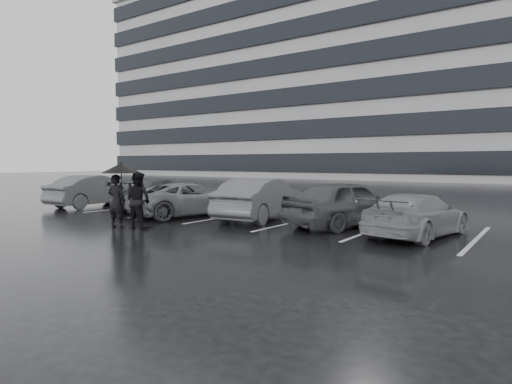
{
  "coord_description": "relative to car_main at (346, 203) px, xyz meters",
  "views": [
    {
      "loc": [
        7.85,
        -10.1,
        2.05
      ],
      "look_at": [
        0.07,
        1.0,
        1.1
      ],
      "focal_mm": 30.0,
      "sensor_mm": 36.0,
      "label": 1
    }
  ],
  "objects": [
    {
      "name": "ground",
      "position": [
        -2.45,
        -2.58,
        -0.74
      ],
      "size": [
        160.0,
        160.0,
        0.0
      ],
      "primitive_type": "plane",
      "color": "black",
      "rests_on": "ground"
    },
    {
      "name": "office_building",
      "position": [
        -24.45,
        45.42,
        13.6
      ],
      "size": [
        61.0,
        26.0,
        29.0
      ],
      "color": "gray",
      "rests_on": "ground"
    },
    {
      "name": "car_main",
      "position": [
        0.0,
        0.0,
        0.0
      ],
      "size": [
        3.13,
        4.7,
        1.49
      ],
      "primitive_type": "imported",
      "rotation": [
        0.0,
        0.0,
        2.8
      ],
      "color": "black",
      "rests_on": "ground"
    },
    {
      "name": "car_west_a",
      "position": [
        -3.17,
        -0.13,
        -0.0
      ],
      "size": [
        2.17,
        4.68,
        1.49
      ],
      "primitive_type": "imported",
      "rotation": [
        0.0,
        0.0,
        3.28
      ],
      "color": "#303033",
      "rests_on": "ground"
    },
    {
      "name": "car_west_b",
      "position": [
        -6.04,
        -0.83,
        -0.11
      ],
      "size": [
        3.19,
        4.93,
        1.26
      ],
      "primitive_type": "imported",
      "rotation": [
        0.0,
        0.0,
        2.88
      ],
      "color": "#505053",
      "rests_on": "ground"
    },
    {
      "name": "car_west_c",
      "position": [
        -8.46,
        -0.18,
        -0.07
      ],
      "size": [
        2.85,
        4.92,
        1.34
      ],
      "primitive_type": "imported",
      "rotation": [
        0.0,
        0.0,
        3.36
      ],
      "color": "black",
      "rests_on": "ground"
    },
    {
      "name": "car_west_d",
      "position": [
        -12.08,
        -0.78,
        -0.02
      ],
      "size": [
        1.84,
        4.5,
        1.45
      ],
      "primitive_type": "imported",
      "rotation": [
        0.0,
        0.0,
        3.21
      ],
      "color": "#303033",
      "rests_on": "ground"
    },
    {
      "name": "car_east",
      "position": [
        2.32,
        -0.58,
        -0.15
      ],
      "size": [
        2.32,
        4.32,
        1.19
      ],
      "primitive_type": "imported",
      "rotation": [
        0.0,
        0.0,
        2.98
      ],
      "color": "#505053",
      "rests_on": "ground"
    },
    {
      "name": "pedestrian_left",
      "position": [
        -5.8,
        -4.3,
        0.09
      ],
      "size": [
        0.7,
        0.55,
        1.67
      ],
      "primitive_type": "imported",
      "rotation": [
        0.0,
        0.0,
        3.42
      ],
      "color": "black",
      "rests_on": "ground"
    },
    {
      "name": "pedestrian_right",
      "position": [
        -5.09,
        -4.04,
        0.13
      ],
      "size": [
        0.92,
        0.76,
        1.75
      ],
      "primitive_type": "imported",
      "rotation": [
        0.0,
        0.0,
        3.25
      ],
      "color": "black",
      "rests_on": "ground"
    },
    {
      "name": "umbrella",
      "position": [
        -5.58,
        -4.27,
        1.12
      ],
      "size": [
        1.21,
        1.21,
        2.05
      ],
      "color": "black",
      "rests_on": "ground"
    },
    {
      "name": "stall_stripes",
      "position": [
        -3.25,
        -0.08,
        -0.74
      ],
      "size": [
        19.72,
        5.0,
        0.0
      ],
      "color": "#B5B5B8",
      "rests_on": "ground"
    }
  ]
}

